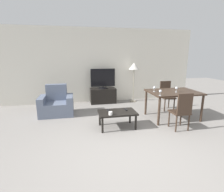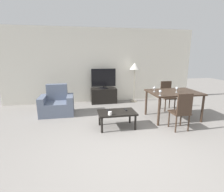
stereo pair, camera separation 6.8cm
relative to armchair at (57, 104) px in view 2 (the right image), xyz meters
name	(u,v)px [view 2 (the right image)]	position (x,y,z in m)	size (l,w,h in m)	color
ground_plane	(131,155)	(1.55, -2.58, -0.30)	(18.00, 18.00, 0.00)	gray
wall_back	(102,66)	(1.55, 1.26, 1.05)	(7.13, 0.06, 2.70)	silver
armchair	(57,104)	(0.00, 0.00, 0.00)	(0.97, 0.73, 0.88)	slate
tv_stand	(104,96)	(1.56, 0.97, -0.03)	(0.93, 0.43, 0.55)	black
tv	(104,79)	(1.56, 0.97, 0.61)	(0.88, 0.31, 0.72)	black
coffee_table	(117,114)	(1.55, -1.32, 0.06)	(0.91, 0.56, 0.41)	black
dining_table	(174,95)	(3.23, -0.98, 0.39)	(1.35, 0.97, 0.77)	#38281E
dining_chair_near	(182,110)	(2.99, -1.77, 0.20)	(0.40, 0.40, 0.92)	#38281E
dining_chair_far	(167,94)	(3.47, -0.18, 0.20)	(0.40, 0.40, 0.92)	#38281E
floor_lamp	(135,68)	(2.71, 0.92, 0.99)	(0.40, 0.40, 1.47)	gray
remote_primary	(126,110)	(1.80, -1.22, 0.12)	(0.04, 0.15, 0.02)	black
remote_secondary	(108,110)	(1.35, -1.20, 0.12)	(0.04, 0.15, 0.02)	black
cup_white_near	(110,113)	(1.35, -1.51, 0.15)	(0.09, 0.09, 0.08)	white
wine_glass_left	(177,89)	(3.25, -1.08, 0.57)	(0.07, 0.07, 0.15)	silver
wine_glass_center	(154,88)	(2.69, -0.91, 0.57)	(0.07, 0.07, 0.15)	silver
wine_glass_right	(160,92)	(2.63, -1.36, 0.57)	(0.07, 0.07, 0.15)	silver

